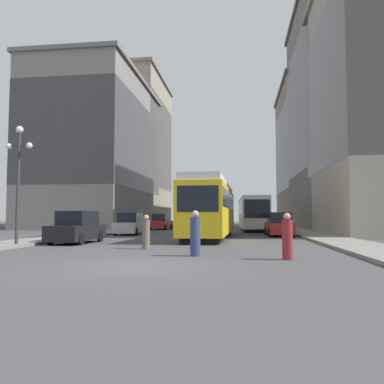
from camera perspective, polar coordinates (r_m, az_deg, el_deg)
The scene contains 17 objects.
ground_plane at distance 11.83m, azimuth -8.23°, elevation -10.99°, with size 200.00×200.00×0.00m, color #424244.
sidewalk_left at distance 52.69m, azimuth -5.82°, elevation -5.26°, with size 2.85×120.00×0.15m, color gray.
sidewalk_right at distance 51.64m, azimuth 13.66°, elevation -5.21°, with size 2.85×120.00×0.15m, color gray.
streetcar at distance 27.12m, azimuth 2.93°, elevation -2.46°, with size 2.95×14.83×3.89m.
transit_bus at distance 40.23m, azimuth 9.15°, elevation -3.05°, with size 2.98×11.52×3.45m.
parked_car_left_near at distance 32.26m, azimuth -9.32°, elevation -4.85°, with size 2.10×4.94×1.82m.
parked_car_left_mid at distance 22.50m, azimuth -16.93°, elevation -5.25°, with size 1.94×4.31×1.82m.
parked_car_right_far at distance 30.21m, azimuth 12.96°, elevation -4.88°, with size 1.98×4.82×1.82m.
parked_car_left_far at distance 44.35m, azimuth -4.70°, elevation -4.57°, with size 2.09×4.58×1.82m.
pedestrian_crossing_near at distance 17.79m, azimuth -6.96°, elevation -6.17°, with size 0.35×0.35×1.58m.
pedestrian_crossing_far at distance 14.52m, azimuth 0.50°, elevation -6.47°, with size 0.39×0.39×1.74m.
pedestrian_on_sidewalk at distance 13.74m, azimuth 14.17°, elevation -6.72°, with size 0.36×0.36×1.63m.
lamp_post_left_near at distance 21.03m, azimuth -24.68°, elevation 3.50°, with size 1.41×0.36×5.95m.
building_left_corner at distance 67.98m, azimuth -10.93°, elevation 6.27°, with size 16.01×18.09×25.68m.
building_left_midblock at distance 54.26m, azimuth -13.91°, elevation 5.98°, with size 12.82×23.04×20.52m.
building_right_corner at distance 51.19m, azimuth 22.31°, elevation 10.95°, with size 12.62×18.24×27.61m.
building_right_midblock at distance 68.11m, azimuth 17.59°, elevation 5.46°, with size 10.77×19.86×23.65m.
Camera 1 is at (3.12, -11.31, 1.50)m, focal length 35.38 mm.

